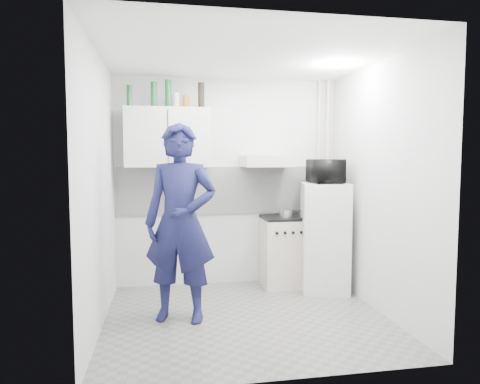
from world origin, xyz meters
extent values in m
plane|color=slate|center=(0.00, 0.00, 0.00)|extent=(2.80, 2.80, 0.00)
plane|color=white|center=(0.00, 0.00, 2.60)|extent=(2.80, 2.80, 0.00)
plane|color=silver|center=(0.00, 1.25, 1.30)|extent=(2.80, 0.00, 2.80)
plane|color=silver|center=(-1.40, 0.00, 1.30)|extent=(0.00, 2.60, 2.60)
plane|color=silver|center=(1.40, 0.00, 1.30)|extent=(0.00, 2.60, 2.60)
imported|color=#161840|center=(-0.65, 0.07, 0.97)|extent=(0.81, 0.64, 1.95)
cube|color=beige|center=(0.66, 1.00, 0.42)|extent=(0.53, 0.53, 0.85)
cube|color=white|center=(1.10, 0.72, 0.65)|extent=(0.65, 0.65, 1.31)
cube|color=black|center=(0.66, 1.00, 0.86)|extent=(0.51, 0.51, 0.03)
cylinder|color=silver|center=(0.68, 0.97, 0.92)|extent=(0.16, 0.16, 0.09)
imported|color=black|center=(1.10, 0.72, 1.45)|extent=(0.53, 0.38, 0.28)
cylinder|color=#144C1E|center=(-1.19, 1.07, 2.33)|extent=(0.06, 0.06, 0.26)
cylinder|color=#144C1E|center=(-0.91, 1.07, 2.35)|extent=(0.07, 0.07, 0.30)
cylinder|color=#144C1E|center=(-0.74, 1.07, 2.36)|extent=(0.07, 0.07, 0.33)
cylinder|color=#B2B7BC|center=(-0.64, 1.07, 2.29)|extent=(0.07, 0.07, 0.18)
cylinder|color=brown|center=(-0.53, 1.07, 2.28)|extent=(0.08, 0.08, 0.16)
cylinder|color=black|center=(-0.35, 1.07, 2.35)|extent=(0.08, 0.08, 0.31)
cube|color=white|center=(-0.75, 1.07, 1.85)|extent=(1.00, 0.35, 0.70)
cube|color=beige|center=(0.45, 1.00, 1.57)|extent=(0.60, 0.50, 0.14)
cube|color=white|center=(0.00, 1.24, 1.20)|extent=(2.74, 0.03, 0.60)
cylinder|color=beige|center=(1.30, 1.17, 1.30)|extent=(0.05, 0.05, 2.60)
cylinder|color=beige|center=(1.18, 1.17, 1.30)|extent=(0.04, 0.04, 2.60)
cylinder|color=white|center=(1.00, 0.20, 2.57)|extent=(0.10, 0.10, 0.02)
camera|label=1|loc=(-0.80, -4.13, 1.61)|focal=32.00mm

